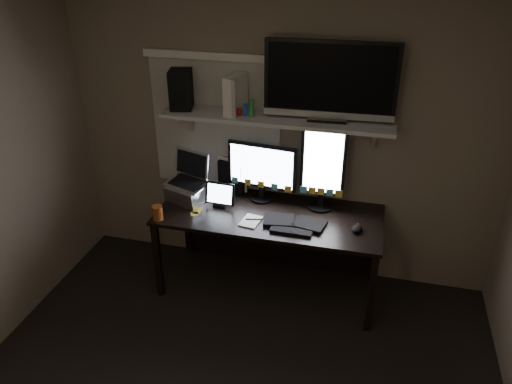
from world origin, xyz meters
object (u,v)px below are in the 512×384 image
(monitor_landscape, at_px, (262,172))
(monitor_portrait, at_px, (323,168))
(desk, at_px, (272,224))
(tablet, at_px, (220,195))
(laptop, at_px, (187,179))
(game_console, at_px, (236,94))
(tv, at_px, (330,81))
(speaker, at_px, (181,89))
(keyboard, at_px, (294,223))
(mouse, at_px, (357,228))
(cup, at_px, (158,213))

(monitor_landscape, bearing_deg, monitor_portrait, 4.41)
(desk, relative_size, tablet, 7.26)
(desk, height_order, laptop, laptop)
(monitor_portrait, xyz_separation_m, game_console, (-0.71, 0.01, 0.54))
(tablet, distance_m, tv, 1.25)
(speaker, bearing_deg, tablet, -41.37)
(desk, relative_size, keyboard, 3.70)
(desk, xyz_separation_m, monitor_landscape, (-0.12, 0.09, 0.43))
(mouse, relative_size, speaker, 0.38)
(game_console, bearing_deg, monitor_landscape, 17.05)
(monitor_landscape, bearing_deg, desk, -31.38)
(monitor_portrait, distance_m, speaker, 1.29)
(monitor_portrait, height_order, mouse, monitor_portrait)
(desk, distance_m, mouse, 0.76)
(desk, distance_m, speaker, 1.34)
(mouse, bearing_deg, monitor_portrait, 153.99)
(mouse, distance_m, tablet, 1.13)
(mouse, bearing_deg, game_console, -179.99)
(cup, height_order, speaker, speaker)
(monitor_landscape, distance_m, keyboard, 0.53)
(keyboard, relative_size, game_console, 1.63)
(desk, xyz_separation_m, monitor_portrait, (0.38, 0.07, 0.53))
(monitor_landscape, bearing_deg, speaker, -173.53)
(game_console, bearing_deg, tv, 17.27)
(desk, relative_size, tv, 1.85)
(keyboard, bearing_deg, tablet, 169.45)
(keyboard, distance_m, laptop, 0.97)
(cup, relative_size, tv, 0.12)
(game_console, bearing_deg, tablet, -100.57)
(monitor_landscape, relative_size, tablet, 2.37)
(cup, bearing_deg, mouse, 7.74)
(desk, distance_m, cup, 0.96)
(monitor_portrait, relative_size, game_console, 2.37)
(monitor_portrait, height_order, game_console, game_console)
(laptop, xyz_separation_m, tv, (1.11, 0.18, 0.85))
(desk, xyz_separation_m, cup, (-0.83, -0.43, 0.24))
(monitor_portrait, xyz_separation_m, keyboard, (-0.16, -0.31, -0.34))
(tv, bearing_deg, desk, -166.44)
(monitor_portrait, xyz_separation_m, mouse, (0.32, -0.29, -0.33))
(monitor_landscape, bearing_deg, tablet, -140.54)
(keyboard, bearing_deg, mouse, 3.85)
(game_console, xyz_separation_m, speaker, (-0.45, 0.01, 0.00))
(keyboard, distance_m, cup, 1.07)
(laptop, distance_m, speaker, 0.73)
(monitor_portrait, bearing_deg, mouse, -42.01)
(monitor_portrait, xyz_separation_m, cup, (-1.22, -0.50, -0.30))
(desk, relative_size, mouse, 15.18)
(laptop, height_order, cup, laptop)
(monitor_landscape, relative_size, speaker, 1.90)
(tablet, height_order, laptop, laptop)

